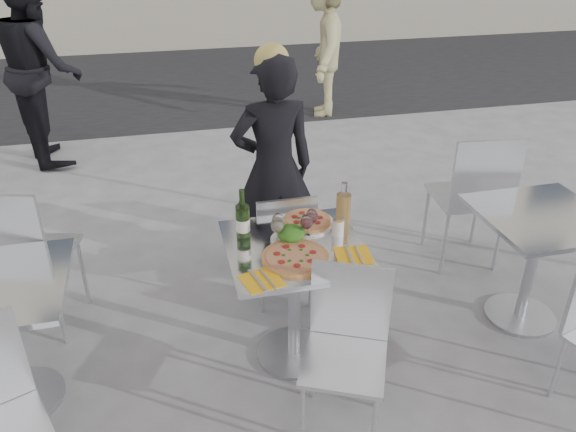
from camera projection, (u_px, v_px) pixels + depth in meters
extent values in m
plane|color=slate|center=(294.00, 354.00, 3.31)|extent=(80.00, 80.00, 0.00)
cube|color=black|center=(195.00, 77.00, 8.87)|extent=(24.00, 5.00, 0.00)
cylinder|color=#B7BABF|center=(294.00, 352.00, 3.31)|extent=(0.44, 0.44, 0.02)
cylinder|color=#B7BABF|center=(294.00, 304.00, 3.14)|extent=(0.07, 0.07, 0.72)
cube|color=silver|center=(295.00, 248.00, 2.96)|extent=(0.72, 0.72, 0.03)
cylinder|color=#B7BABF|center=(22.00, 398.00, 3.00)|extent=(0.44, 0.44, 0.02)
cylinder|color=#B7BABF|center=(6.00, 346.00, 2.83)|extent=(0.07, 0.07, 0.72)
cylinder|color=#B7BABF|center=(519.00, 315.00, 3.61)|extent=(0.44, 0.44, 0.02)
cylinder|color=#B7BABF|center=(531.00, 269.00, 3.44)|extent=(0.07, 0.07, 0.72)
cube|color=silver|center=(544.00, 217.00, 3.27)|extent=(0.72, 0.72, 0.03)
cylinder|color=silver|center=(298.00, 254.00, 3.91)|extent=(0.02, 0.02, 0.40)
cylinder|color=silver|center=(253.00, 260.00, 3.84)|extent=(0.02, 0.02, 0.40)
cylinder|color=silver|center=(310.00, 280.00, 3.63)|extent=(0.02, 0.02, 0.40)
cylinder|color=silver|center=(262.00, 287.00, 3.57)|extent=(0.02, 0.02, 0.40)
cube|color=silver|center=(281.00, 243.00, 3.64)|extent=(0.37, 0.37, 0.02)
cube|color=silver|center=(287.00, 229.00, 3.38)|extent=(0.37, 0.02, 0.40)
cylinder|color=silver|center=(303.00, 417.00, 2.64)|extent=(0.02, 0.02, 0.42)
cylinder|color=silver|center=(374.00, 429.00, 2.58)|extent=(0.02, 0.02, 0.42)
cylinder|color=silver|center=(314.00, 368.00, 2.92)|extent=(0.02, 0.02, 0.42)
cylinder|color=silver|center=(378.00, 377.00, 2.87)|extent=(0.02, 0.02, 0.42)
cube|color=silver|center=(344.00, 363.00, 2.65)|extent=(0.52, 0.52, 0.02)
cube|color=silver|center=(351.00, 301.00, 2.71)|extent=(0.36, 0.18, 0.42)
cylinder|color=silver|center=(83.00, 272.00, 3.63)|extent=(0.03, 0.03, 0.49)
cylinder|color=silver|center=(24.00, 271.00, 3.64)|extent=(0.03, 0.03, 0.49)
cylinder|color=silver|center=(59.00, 310.00, 3.29)|extent=(0.03, 0.03, 0.49)
cube|color=silver|center=(31.00, 254.00, 3.34)|extent=(0.57, 0.57, 0.03)
cube|color=silver|center=(2.00, 236.00, 3.02)|extent=(0.45, 0.15, 0.49)
cylinder|color=silver|center=(475.00, 214.00, 4.32)|extent=(0.03, 0.03, 0.50)
cylinder|color=silver|center=(426.00, 217.00, 4.28)|extent=(0.03, 0.03, 0.50)
cylinder|color=silver|center=(499.00, 240.00, 3.98)|extent=(0.03, 0.03, 0.50)
cylinder|color=silver|center=(445.00, 244.00, 3.93)|extent=(0.03, 0.03, 0.50)
cube|color=silver|center=(466.00, 197.00, 4.00)|extent=(0.51, 0.51, 0.03)
cube|color=silver|center=(486.00, 176.00, 3.68)|extent=(0.46, 0.08, 0.50)
cylinder|color=silver|center=(558.00, 369.00, 2.93)|extent=(0.02, 0.02, 0.40)
imported|color=black|center=(273.00, 169.00, 3.77)|extent=(0.58, 0.40, 1.56)
imported|color=black|center=(40.00, 67.00, 5.53)|extent=(0.96, 1.09, 1.90)
imported|color=tan|center=(323.00, 45.00, 6.83)|extent=(0.92, 1.26, 1.74)
cylinder|color=tan|center=(295.00, 257.00, 2.84)|extent=(0.34, 0.34, 0.02)
cylinder|color=#C7B481|center=(295.00, 256.00, 2.84)|extent=(0.30, 0.30, 0.00)
cylinder|color=white|center=(307.00, 223.00, 3.16)|extent=(0.31, 0.31, 0.01)
cylinder|color=tan|center=(307.00, 220.00, 3.15)|extent=(0.27, 0.27, 0.02)
cylinder|color=#C7B481|center=(307.00, 219.00, 3.15)|extent=(0.23, 0.23, 0.00)
cylinder|color=white|center=(291.00, 239.00, 3.00)|extent=(0.22, 0.22, 0.01)
ellipsoid|color=#1D6B1A|center=(291.00, 233.00, 2.98)|extent=(0.15, 0.15, 0.08)
sphere|color=#B21914|center=(297.00, 229.00, 3.00)|extent=(0.03, 0.03, 0.03)
cylinder|color=#2F5620|center=(243.00, 223.00, 2.97)|extent=(0.07, 0.07, 0.20)
cone|color=#2F5620|center=(242.00, 206.00, 2.92)|extent=(0.07, 0.07, 0.03)
cylinder|color=#2F5620|center=(242.00, 198.00, 2.90)|extent=(0.03, 0.03, 0.10)
cylinder|color=silver|center=(243.00, 224.00, 2.97)|extent=(0.07, 0.08, 0.07)
cylinder|color=tan|center=(343.00, 213.00, 3.05)|extent=(0.08, 0.08, 0.22)
cylinder|color=white|center=(344.00, 190.00, 2.98)|extent=(0.03, 0.03, 0.08)
cylinder|color=white|center=(338.00, 227.00, 3.04)|extent=(0.06, 0.06, 0.09)
cylinder|color=silver|center=(338.00, 219.00, 3.01)|extent=(0.06, 0.06, 0.02)
cylinder|color=white|center=(277.00, 244.00, 2.97)|extent=(0.06, 0.06, 0.00)
cylinder|color=white|center=(277.00, 237.00, 2.95)|extent=(0.01, 0.01, 0.09)
ellipsoid|color=white|center=(277.00, 225.00, 2.92)|extent=(0.07, 0.07, 0.08)
ellipsoid|color=beige|center=(277.00, 227.00, 2.92)|extent=(0.05, 0.05, 0.05)
cylinder|color=white|center=(278.00, 239.00, 3.01)|extent=(0.06, 0.06, 0.00)
cylinder|color=white|center=(278.00, 232.00, 2.99)|extent=(0.01, 0.01, 0.09)
ellipsoid|color=white|center=(278.00, 221.00, 2.96)|extent=(0.07, 0.07, 0.08)
ellipsoid|color=beige|center=(278.00, 222.00, 2.96)|extent=(0.05, 0.05, 0.05)
cylinder|color=white|center=(306.00, 240.00, 3.00)|extent=(0.06, 0.06, 0.00)
cylinder|color=white|center=(306.00, 234.00, 2.98)|extent=(0.01, 0.01, 0.09)
ellipsoid|color=white|center=(307.00, 222.00, 2.95)|extent=(0.07, 0.07, 0.08)
ellipsoid|color=#4C0A0E|center=(307.00, 224.00, 2.95)|extent=(0.05, 0.05, 0.05)
cylinder|color=white|center=(311.00, 234.00, 3.06)|extent=(0.06, 0.06, 0.00)
cylinder|color=white|center=(311.00, 228.00, 3.04)|extent=(0.01, 0.01, 0.09)
ellipsoid|color=white|center=(312.00, 216.00, 3.00)|extent=(0.07, 0.07, 0.08)
ellipsoid|color=#4C0A0E|center=(312.00, 218.00, 3.01)|extent=(0.05, 0.05, 0.05)
cube|color=yellow|center=(262.00, 280.00, 2.68)|extent=(0.22, 0.22, 0.00)
cube|color=#B7BABF|center=(258.00, 280.00, 2.67)|extent=(0.06, 0.20, 0.00)
cube|color=#B7BABF|center=(268.00, 279.00, 2.68)|extent=(0.05, 0.18, 0.00)
cube|color=yellow|center=(353.00, 255.00, 2.87)|extent=(0.20, 0.20, 0.00)
cube|color=#B7BABF|center=(350.00, 255.00, 2.86)|extent=(0.04, 0.20, 0.00)
cube|color=#B7BABF|center=(359.00, 254.00, 2.87)|extent=(0.03, 0.18, 0.00)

